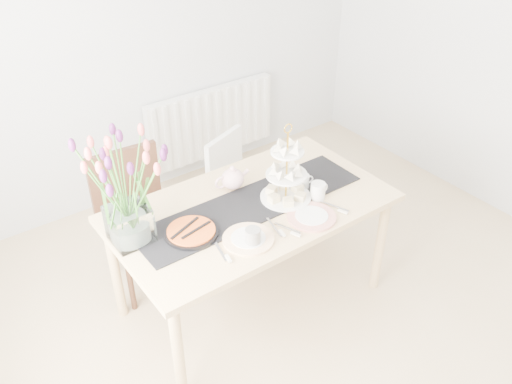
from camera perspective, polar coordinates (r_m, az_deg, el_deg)
room_shell at (r=2.50m, az=11.79°, el=3.27°), size 4.50×4.50×4.50m
radiator at (r=4.68m, az=-4.69°, el=7.31°), size 1.20×0.08×0.60m
dining_table at (r=3.15m, az=-0.47°, el=-2.52°), size 1.60×0.90×0.75m
chair_brown at (r=3.51m, az=-12.61°, el=-1.89°), size 0.48×0.48×0.92m
chair_white at (r=3.86m, az=-2.06°, el=1.20°), size 0.50×0.50×0.79m
table_runner at (r=3.10m, az=-0.48°, el=-1.33°), size 1.40×0.35×0.01m
tulip_vase at (r=2.70m, az=-13.99°, el=1.79°), size 0.73×0.73×0.63m
cake_stand at (r=3.09m, az=3.20°, el=1.17°), size 0.30×0.30×0.44m
teapot at (r=3.21m, az=-2.48°, el=1.39°), size 0.24×0.20×0.14m
cream_jug at (r=3.25m, az=4.87°, el=1.12°), size 0.11×0.11×0.08m
tart_tin at (r=2.90m, az=-6.83°, el=-4.25°), size 0.29×0.29×0.04m
mug_grey at (r=2.80m, az=-0.34°, el=-4.76°), size 0.10×0.10×0.10m
mug_white at (r=3.15m, az=6.53°, el=0.10°), size 0.09×0.09×0.10m
plate_left at (r=2.85m, az=-0.82°, el=-4.96°), size 0.33×0.33×0.01m
plate_right at (r=3.02m, az=5.86°, el=-2.61°), size 0.35×0.35×0.01m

